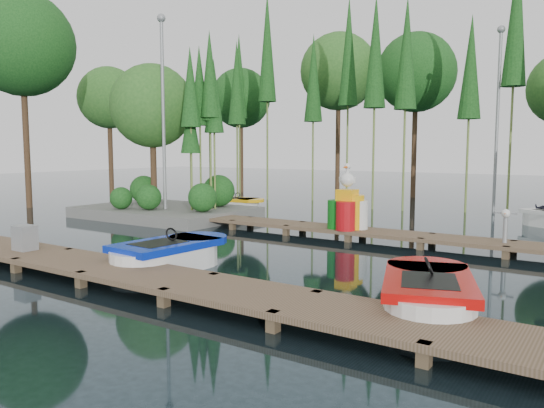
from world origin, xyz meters
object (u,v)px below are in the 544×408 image
Objects in this scene: boat_blue at (168,256)px; boat_yellow_far at (236,204)px; island at (164,132)px; boat_red at (428,297)px; utility_cabinet at (25,238)px; drum_cluster at (347,210)px; yellow_barrel at (353,212)px.

boat_blue is 1.17× the size of boat_yellow_far.
boat_red is (12.17, -6.44, -2.90)m from island.
boat_blue is 5.60m from boat_red.
boat_red is at bearing 8.83° from utility_cabinet.
drum_cluster reaches higher than boat_blue.
island is 12.11× the size of utility_cabinet.
boat_red reaches higher than utility_cabinet.
boat_red is at bearing 4.31° from boat_blue.
island is 3.62× the size of drum_cluster.
utility_cabinet is (3.47, -7.79, -2.60)m from island.
yellow_barrel is (7.16, -3.80, 0.53)m from boat_yellow_far.
boat_red is 1.26× the size of boat_yellow_far.
yellow_barrel is (4.75, 7.00, 0.20)m from utility_cabinet.
drum_cluster is (8.11, -0.94, -2.34)m from island.
boat_red is 5.72× the size of utility_cabinet.
island is 8.92m from utility_cabinet.
island reaches higher than boat_blue.
island is 2.67× the size of boat_yellow_far.
island reaches higher than yellow_barrel.
boat_yellow_far is 2.62× the size of yellow_barrel.
boat_yellow_far is at bearing 102.58° from utility_cabinet.
boat_yellow_far is 11.08m from utility_cabinet.
boat_red is 8.81m from utility_cabinet.
boat_blue is 5.72m from drum_cluster.
boat_red is 1.71× the size of drum_cluster.
drum_cluster is at bearing 55.91° from utility_cabinet.
yellow_barrel is at bearing 53.96° from drum_cluster.
boat_red is 3.31× the size of yellow_barrel.
boat_yellow_far is 4.54× the size of utility_cabinet.
drum_cluster is (1.54, 5.48, 0.57)m from boat_blue.
island is at bearing -95.76° from boat_yellow_far.
boat_blue is at bearing -44.37° from island.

